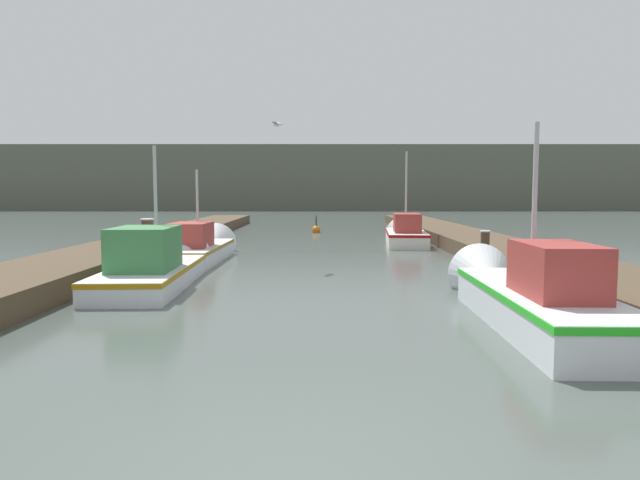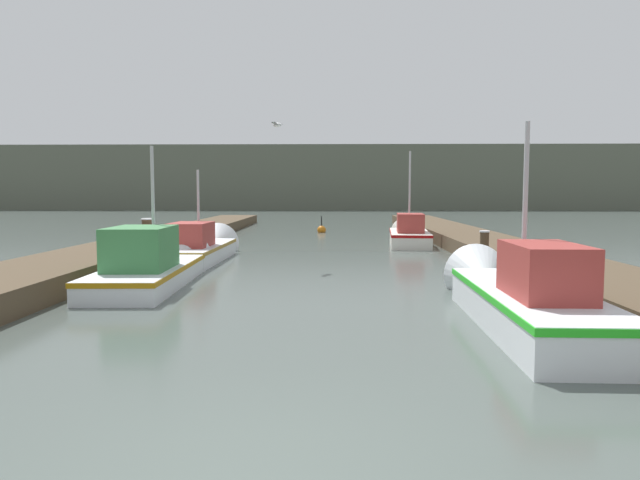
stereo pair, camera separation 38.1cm
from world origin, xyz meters
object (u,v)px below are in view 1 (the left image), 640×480
at_px(fishing_boat_3, 403,234).
at_px(fishing_boat_0, 522,293).
at_px(mooring_piling_0, 483,251).
at_px(seagull_lead, 276,125).
at_px(fishing_boat_1, 159,264).
at_px(channel_buoy, 314,230).
at_px(fishing_boat_2, 198,247).
at_px(mooring_piling_1, 146,243).

bearing_deg(fishing_boat_3, fishing_boat_0, -85.30).
bearing_deg(mooring_piling_0, seagull_lead, 165.50).
distance_m(fishing_boat_1, channel_buoy, 16.97).
distance_m(fishing_boat_2, fishing_boat_3, 9.15).
xyz_separation_m(fishing_boat_3, seagull_lead, (-4.78, -6.81, 3.69)).
distance_m(mooring_piling_1, channel_buoy, 14.86).
distance_m(fishing_boat_2, mooring_piling_1, 2.29).
relative_size(fishing_boat_2, mooring_piling_0, 5.02).
bearing_deg(channel_buoy, fishing_boat_1, -102.47).
height_order(fishing_boat_0, mooring_piling_1, fishing_boat_0).
bearing_deg(fishing_boat_0, fishing_boat_3, 91.18).
bearing_deg(mooring_piling_1, fishing_boat_1, -66.96).
bearing_deg(fishing_boat_1, seagull_lead, 47.34).
height_order(fishing_boat_0, fishing_boat_3, fishing_boat_3).
height_order(fishing_boat_3, channel_buoy, fishing_boat_3).
height_order(mooring_piling_0, channel_buoy, mooring_piling_0).
bearing_deg(seagull_lead, fishing_boat_2, -100.07).
relative_size(fishing_boat_0, fishing_boat_1, 1.00).
relative_size(mooring_piling_0, channel_buoy, 1.17).
bearing_deg(fishing_boat_1, fishing_boat_0, -30.91).
bearing_deg(fishing_boat_3, fishing_boat_1, -121.99).
bearing_deg(fishing_boat_1, fishing_boat_3, 51.15).
height_order(mooring_piling_0, mooring_piling_1, mooring_piling_1).
height_order(fishing_boat_1, channel_buoy, fishing_boat_1).
relative_size(fishing_boat_2, fishing_boat_3, 1.08).
relative_size(fishing_boat_0, mooring_piling_0, 5.64).
bearing_deg(fishing_boat_2, mooring_piling_1, -117.17).
xyz_separation_m(fishing_boat_1, mooring_piling_0, (8.32, 1.58, 0.16)).
distance_m(fishing_boat_0, fishing_boat_1, 8.41).
bearing_deg(mooring_piling_1, fishing_boat_3, 41.11).
distance_m(channel_buoy, seagull_lead, 14.12).
xyz_separation_m(fishing_boat_3, mooring_piling_1, (-8.46, -7.38, 0.29)).
relative_size(fishing_boat_1, channel_buoy, 6.58).
relative_size(fishing_boat_3, mooring_piling_1, 3.73).
relative_size(fishing_boat_0, fishing_boat_3, 1.21).
bearing_deg(fishing_boat_3, seagull_lead, -120.15).
height_order(fishing_boat_0, channel_buoy, fishing_boat_0).
distance_m(fishing_boat_0, mooring_piling_0, 5.74).
relative_size(fishing_boat_0, fishing_boat_2, 1.12).
bearing_deg(mooring_piling_0, fishing_boat_3, 96.29).
bearing_deg(mooring_piling_0, fishing_boat_0, -99.66).
height_order(fishing_boat_3, seagull_lead, seagull_lead).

